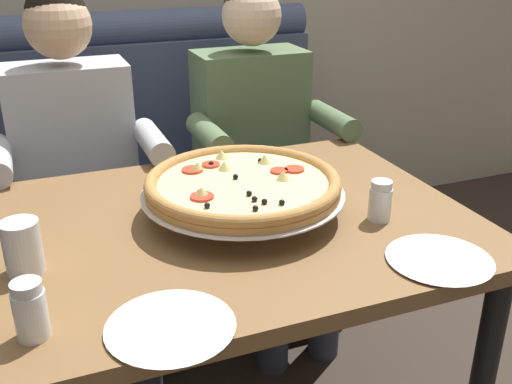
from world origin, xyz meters
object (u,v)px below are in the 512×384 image
at_px(diner_left, 78,165).
at_px(dining_table, 239,251).
at_px(pizza, 243,185).
at_px(diner_right, 261,141).
at_px(shaker_pepper_flakes, 380,204).
at_px(plate_near_left, 440,257).
at_px(booth_bench, 162,204).
at_px(shaker_parmesan, 31,314).
at_px(plate_near_right, 170,324).
at_px(drinking_glass, 23,250).

bearing_deg(diner_left, dining_table, -63.67).
xyz_separation_m(diner_left, pizza, (0.34, -0.64, 0.13)).
bearing_deg(diner_right, shaker_pepper_flakes, -90.43).
bearing_deg(plate_near_left, dining_table, 132.32).
relative_size(booth_bench, diner_left, 1.13).
distance_m(booth_bench, shaker_parmesan, 1.39).
distance_m(dining_table, diner_right, 0.73).
xyz_separation_m(shaker_pepper_flakes, plate_near_left, (0.01, -0.22, -0.03)).
bearing_deg(plate_near_right, diner_left, 92.93).
distance_m(booth_bench, plate_near_left, 1.38).
distance_m(diner_right, shaker_pepper_flakes, 0.80).
bearing_deg(shaker_pepper_flakes, diner_right, 89.57).
xyz_separation_m(pizza, plate_near_right, (-0.29, -0.40, -0.07)).
bearing_deg(shaker_pepper_flakes, pizza, 152.67).
xyz_separation_m(booth_bench, pizza, (0.02, -0.90, 0.44)).
relative_size(diner_left, plate_near_left, 5.52).
distance_m(diner_left, shaker_pepper_flakes, 1.03).
relative_size(diner_right, shaker_pepper_flakes, 12.35).
bearing_deg(diner_left, drinking_glass, -103.71).
bearing_deg(diner_right, shaker_parmesan, -130.32).
relative_size(booth_bench, drinking_glass, 12.37).
bearing_deg(drinking_glass, dining_table, 8.99).
distance_m(plate_near_right, drinking_glass, 0.38).
xyz_separation_m(diner_left, plate_near_right, (0.05, -1.04, 0.06)).
bearing_deg(shaker_pepper_flakes, plate_near_left, -87.07).
distance_m(plate_near_left, plate_near_right, 0.60).
bearing_deg(plate_near_left, shaker_pepper_flakes, 92.93).
xyz_separation_m(booth_bench, plate_near_right, (-0.27, -1.30, 0.37)).
distance_m(pizza, shaker_pepper_flakes, 0.34).
xyz_separation_m(shaker_pepper_flakes, shaker_parmesan, (-0.82, -0.18, 0.00)).
xyz_separation_m(shaker_pepper_flakes, plate_near_right, (-0.59, -0.24, -0.03)).
bearing_deg(booth_bench, diner_left, -140.60).
xyz_separation_m(shaker_pepper_flakes, drinking_glass, (-0.82, 0.06, 0.01)).
bearing_deg(pizza, shaker_pepper_flakes, -27.33).
height_order(pizza, plate_near_right, pizza).
xyz_separation_m(dining_table, drinking_glass, (-0.50, -0.08, 0.15)).
xyz_separation_m(booth_bench, plate_near_left, (0.33, -1.28, 0.37)).
xyz_separation_m(pizza, drinking_glass, (-0.52, -0.10, -0.03)).
height_order(diner_left, plate_near_left, diner_left).
relative_size(booth_bench, plate_near_left, 6.24).
distance_m(shaker_parmesan, drinking_glass, 0.24).
height_order(booth_bench, dining_table, booth_bench).
distance_m(pizza, plate_near_right, 0.50).
xyz_separation_m(diner_left, shaker_parmesan, (-0.18, -0.97, 0.09)).
xyz_separation_m(dining_table, plate_near_left, (0.33, -0.36, 0.11)).
xyz_separation_m(booth_bench, diner_left, (-0.32, -0.27, 0.31)).
bearing_deg(drinking_glass, plate_near_left, -18.72).
height_order(shaker_pepper_flakes, plate_near_right, shaker_pepper_flakes).
bearing_deg(diner_left, shaker_pepper_flakes, -51.02).
distance_m(booth_bench, dining_table, 0.96).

